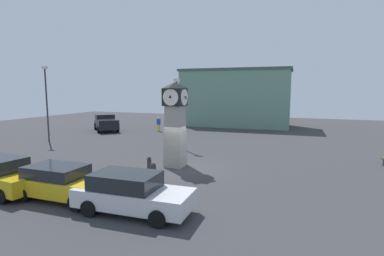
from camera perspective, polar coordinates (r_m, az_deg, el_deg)
ground_plane at (r=18.31m, az=-1.64°, el=-7.65°), size 74.11×74.11×0.00m
clock_tower at (r=18.31m, az=-3.24°, el=0.96°), size 1.63×1.66×5.19m
bollard_near_tower at (r=17.40m, az=-8.14°, el=-6.89°), size 0.24×0.24×0.94m
bollard_mid_row at (r=15.92m, az=-7.40°, el=-8.20°), size 0.32×0.32×0.96m
car_navy_sedan at (r=16.43m, az=-32.42°, el=-7.62°), size 4.21×2.23×1.62m
car_near_tower at (r=14.31m, az=-23.64°, el=-9.41°), size 4.54×1.99×1.47m
car_by_building at (r=12.00m, az=-11.46°, el=-11.99°), size 4.61×2.09×1.56m
pickup_truck at (r=35.96m, az=-16.05°, el=0.96°), size 5.13×5.13×1.85m
pedestrian_crossing_lot at (r=34.37m, az=-6.39°, el=0.92°), size 0.45×0.46×1.64m
street_lamp_near_road at (r=30.03m, az=-25.96°, el=5.00°), size 0.50×0.24×6.80m
street_lamp_far_side at (r=24.34m, az=-2.88°, el=3.91°), size 0.50×0.24×5.61m
warehouse_blue_far at (r=39.79m, az=8.31°, el=5.74°), size 14.25×6.84×7.37m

